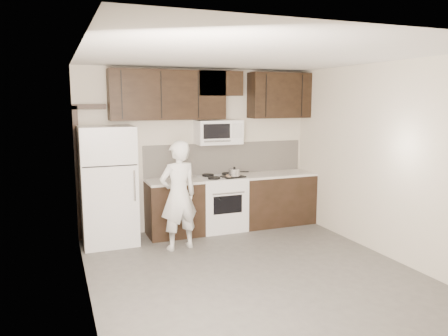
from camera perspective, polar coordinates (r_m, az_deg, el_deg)
floor at (r=5.73m, az=3.91°, el=-13.53°), size 4.50×4.50×0.00m
back_wall at (r=7.44m, az=-3.41°, el=2.43°), size 4.00×0.00×4.00m
ceiling at (r=5.32m, az=4.23°, el=14.46°), size 4.50×4.50×0.00m
counter_run at (r=7.51m, az=1.78°, el=-4.42°), size 2.95×0.64×0.91m
stove at (r=7.40m, az=-0.38°, el=-4.58°), size 0.76×0.66×0.94m
backsplash at (r=7.61m, az=0.21°, el=1.31°), size 2.90×0.02×0.54m
upper_cabinets at (r=7.29m, az=-1.47°, el=9.66°), size 3.48×0.35×0.78m
microwave at (r=7.33m, az=-0.73°, el=4.71°), size 0.76×0.42×0.40m
refrigerator at (r=6.83m, az=-14.89°, el=-2.24°), size 0.80×0.76×1.80m
door_trim at (r=7.06m, az=-18.29°, el=0.82°), size 0.50×0.08×2.12m
saucepan at (r=7.23m, az=1.38°, el=-0.67°), size 0.33×0.19×0.18m
baking_tray at (r=7.27m, az=1.20°, el=-1.13°), size 0.39×0.32×0.02m
pizza at (r=7.26m, az=1.20°, el=-0.99°), size 0.28×0.28×0.02m
person at (r=6.40m, az=-5.96°, el=-3.59°), size 0.65×0.49×1.61m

